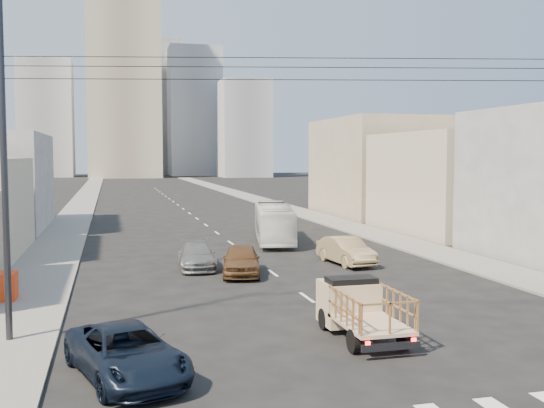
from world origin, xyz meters
name	(u,v)px	position (x,y,z in m)	size (l,w,h in m)	color
ground	(384,353)	(0.00, 0.00, 0.00)	(420.00, 420.00, 0.00)	black
sidewalk_left	(83,202)	(-11.75, 70.00, 0.06)	(3.50, 180.00, 0.12)	slate
sidewalk_right	(255,199)	(11.75, 70.00, 0.06)	(3.50, 180.00, 0.12)	slate
lane_dashes	(186,211)	(0.00, 53.00, 0.01)	(0.15, 104.00, 0.01)	silver
flatbed_pickup	(360,305)	(-0.08, 1.76, 1.09)	(1.95, 4.41, 1.90)	tan
navy_pickup	(126,353)	(-7.85, -0.36, 0.72)	(2.38, 5.15, 1.43)	black
city_bus	(274,223)	(3.07, 25.62, 1.39)	(2.34, 9.99, 2.78)	silver
sedan_brown	(241,260)	(-1.72, 13.84, 0.79)	(1.87, 4.65, 1.59)	brown
sedan_tan	(346,251)	(4.71, 15.60, 0.77)	(1.63, 4.68, 1.54)	#8F7753
sedan_grey	(197,256)	(-3.69, 16.35, 0.68)	(1.91, 4.71, 1.37)	slate
streetlamp_left	(7,147)	(-11.39, 4.00, 6.44)	(2.36, 0.25, 12.00)	#2D2D33
overhead_wires	(368,69)	(0.00, 1.50, 8.97)	(23.01, 5.02, 0.72)	black
bldg_right_mid	(463,182)	(19.50, 28.00, 4.00)	(11.00, 14.00, 8.00)	#B7B094
bldg_right_far	(386,167)	(20.00, 44.00, 5.00)	(12.00, 16.00, 10.00)	gray
high_rise_tower	(123,72)	(-4.00, 170.00, 30.00)	(20.00, 20.00, 60.00)	gray
midrise_ne	(194,112)	(18.00, 185.00, 20.00)	(16.00, 16.00, 40.00)	#92959B
midrise_nw	(46,119)	(-26.00, 180.00, 17.00)	(15.00, 15.00, 34.00)	#92959B
midrise_back	(153,109)	(6.00, 200.00, 22.00)	(18.00, 18.00, 44.00)	gray
midrise_east	(244,129)	(30.00, 165.00, 14.00)	(14.00, 14.00, 28.00)	#92959B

